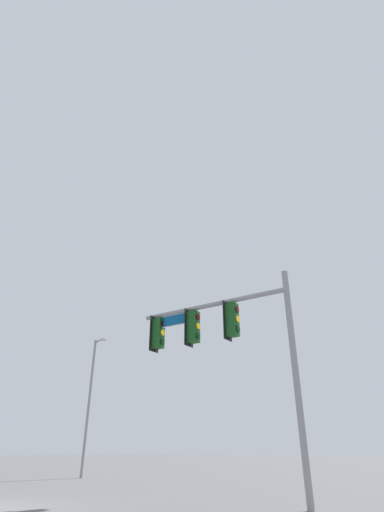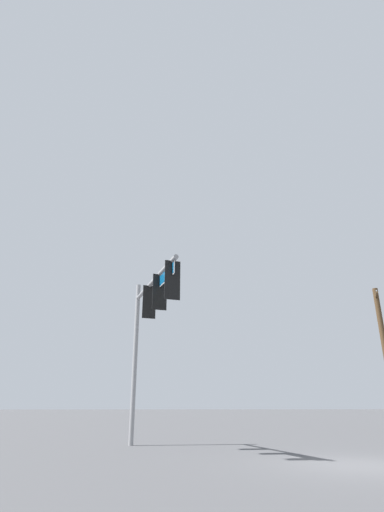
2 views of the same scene
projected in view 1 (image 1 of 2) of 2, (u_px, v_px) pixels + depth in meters
The scene contains 2 objects.
signal_pole_near at pixel (219, 334), 13.23m from camera, with size 5.52×1.54×6.51m.
street_lamp at pixel (91, 394), 24.49m from camera, with size 1.75×0.45×7.92m.
Camera 1 is at (-12.74, 4.17, 1.32)m, focal length 28.00 mm.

